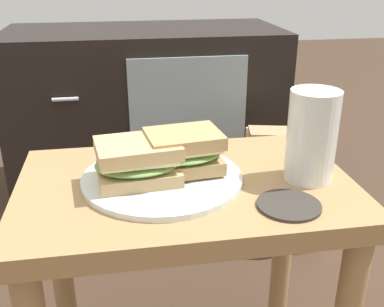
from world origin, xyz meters
name	(u,v)px	position (x,y,z in m)	size (l,w,h in m)	color
side_table	(186,227)	(0.00, 0.00, 0.37)	(0.56, 0.36, 0.46)	#A37A4C
tv_cabinet	(147,109)	(0.00, 0.95, 0.29)	(0.96, 0.46, 0.58)	black
plate	(162,178)	(-0.04, 0.01, 0.47)	(0.27, 0.27, 0.01)	silver
sandwich_front	(138,162)	(-0.08, 0.00, 0.50)	(0.15, 0.12, 0.07)	tan
sandwich_back	(184,151)	(0.00, 0.02, 0.51)	(0.14, 0.11, 0.07)	tan
beer_glass	(311,138)	(0.21, -0.02, 0.53)	(0.08, 0.08, 0.15)	silver
coaster	(289,205)	(0.14, -0.11, 0.46)	(0.10, 0.10, 0.01)	#332D28
paper_bag	(282,186)	(0.37, 0.48, 0.17)	(0.25, 0.21, 0.36)	tan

